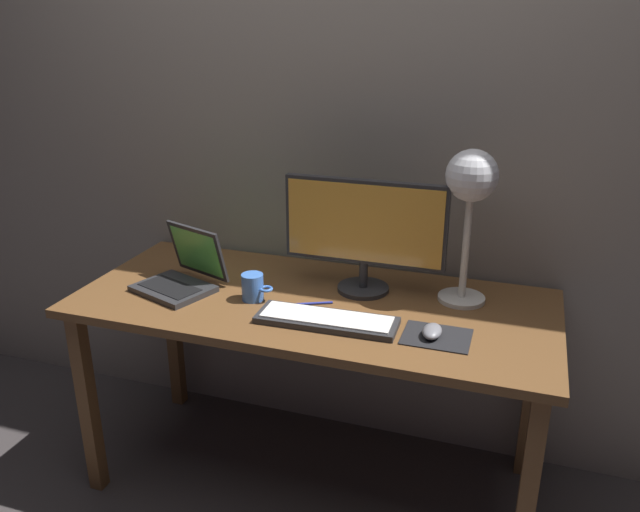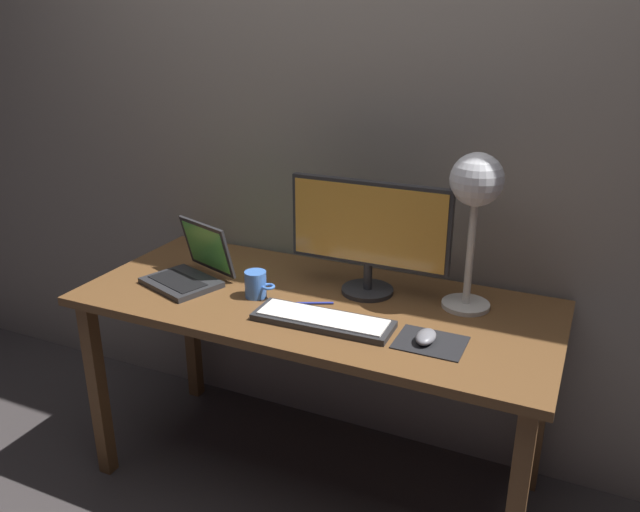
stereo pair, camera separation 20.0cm
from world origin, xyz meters
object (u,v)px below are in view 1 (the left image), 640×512
at_px(laptop, 185,271).
at_px(desk_lamp, 471,188).
at_px(pen, 312,303).
at_px(keyboard_main, 327,320).
at_px(mouse, 432,331).
at_px(monitor, 365,228).
at_px(coffee_mug, 253,287).

distance_m(laptop, desk_lamp, 1.01).
bearing_deg(pen, keyboard_main, -51.74).
distance_m(keyboard_main, desk_lamp, 0.61).
xyz_separation_m(mouse, pen, (-0.41, 0.10, -0.02)).
distance_m(keyboard_main, mouse, 0.32).
relative_size(monitor, mouse, 5.75).
xyz_separation_m(monitor, pen, (-0.13, -0.16, -0.22)).
relative_size(monitor, pen, 3.94).
bearing_deg(mouse, desk_lamp, 79.92).
relative_size(keyboard_main, laptop, 1.39).
xyz_separation_m(keyboard_main, pen, (-0.09, 0.11, -0.01)).
bearing_deg(pen, coffee_mug, -173.19).
height_order(laptop, mouse, laptop).
bearing_deg(laptop, coffee_mug, -5.44).
bearing_deg(mouse, coffee_mug, 172.80).
xyz_separation_m(monitor, keyboard_main, (-0.04, -0.28, -0.21)).
bearing_deg(coffee_mug, monitor, 29.78).
distance_m(monitor, pen, 0.31).
xyz_separation_m(laptop, mouse, (0.88, -0.10, -0.04)).
height_order(mouse, pen, mouse).
height_order(desk_lamp, pen, desk_lamp).
height_order(monitor, keyboard_main, monitor).
distance_m(laptop, mouse, 0.89).
bearing_deg(mouse, keyboard_main, -177.88).
xyz_separation_m(monitor, desk_lamp, (0.33, 0.03, 0.16)).
height_order(keyboard_main, coffee_mug, coffee_mug).
distance_m(desk_lamp, coffee_mug, 0.78).
xyz_separation_m(monitor, mouse, (0.28, -0.27, -0.21)).
relative_size(desk_lamp, coffee_mug, 4.70).
xyz_separation_m(coffee_mug, pen, (0.20, 0.02, -0.04)).
xyz_separation_m(monitor, laptop, (-0.60, -0.16, -0.17)).
bearing_deg(laptop, keyboard_main, -11.62).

